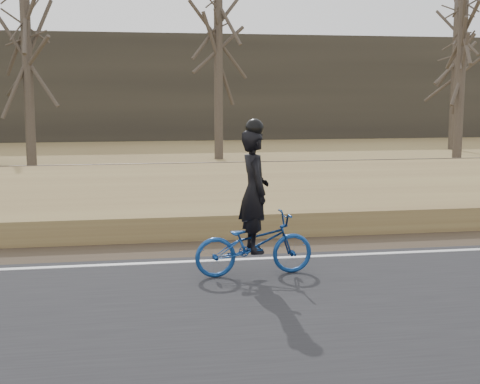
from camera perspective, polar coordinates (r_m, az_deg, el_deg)
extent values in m
cube|color=olive|center=(14.56, -18.87, -1.73)|extent=(120.00, 5.00, 0.44)
cube|color=slate|center=(18.27, -17.01, 0.36)|extent=(120.00, 3.00, 0.45)
cube|color=black|center=(18.24, -17.05, 1.28)|extent=(120.00, 2.40, 0.14)
cube|color=brown|center=(17.51, -17.36, 1.46)|extent=(120.00, 0.07, 0.15)
cube|color=brown|center=(18.93, -16.79, 1.98)|extent=(120.00, 0.07, 0.15)
cube|color=#383328|center=(40.03, -13.22, 8.67)|extent=(120.00, 4.00, 6.00)
imported|color=navy|center=(9.66, 1.21, -4.47)|extent=(1.76, 0.71, 0.91)
imported|color=black|center=(9.52, 1.22, 0.08)|extent=(0.46, 0.67, 1.76)
sphere|color=black|center=(9.43, 1.24, 5.49)|extent=(0.26, 0.26, 0.26)
cylinder|color=#50463B|center=(25.09, -17.72, 10.89)|extent=(0.36, 0.36, 7.85)
cylinder|color=#50463B|center=(27.39, -1.85, 10.81)|extent=(0.36, 0.36, 7.63)
cylinder|color=#50463B|center=(27.25, 18.30, 9.42)|extent=(0.36, 0.36, 6.69)
cylinder|color=#50463B|center=(33.63, 17.88, 9.50)|extent=(0.36, 0.36, 7.08)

